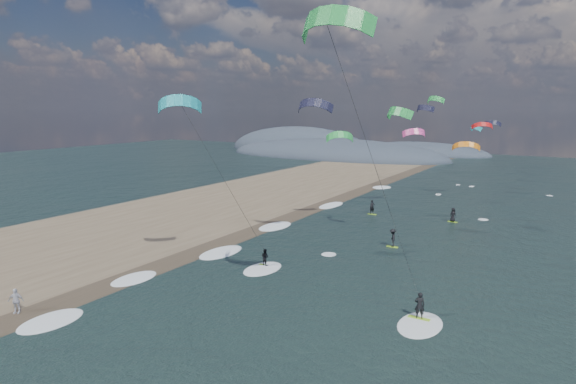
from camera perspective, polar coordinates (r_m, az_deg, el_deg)
The scene contains 10 objects.
ground at distance 28.81m, azimuth -11.27°, elevation -17.71°, with size 260.00×260.00×0.00m, color black.
sand_strip at distance 52.15m, azimuth -23.51°, elevation -5.63°, with size 26.00×240.00×0.00m, color brown.
wet_sand_strip at distance 43.20m, azimuth -14.14°, elevation -8.25°, with size 3.00×240.00×0.00m, color #382D23.
coastal_hills at distance 141.62m, azimuth 4.96°, elevation 4.57°, with size 80.00×41.00×15.00m.
kitesurfer_near_a at distance 26.41m, azimuth 6.85°, elevation 12.52°, with size 7.80×8.49×18.81m.
kitesurfer_near_b at distance 37.62m, azimuth -9.19°, elevation 3.48°, with size 6.78×8.86×14.79m.
far_kitesurfers at distance 53.70m, azimuth 13.88°, elevation -3.67°, with size 10.76×14.66×1.82m.
bg_kite_field at distance 76.08m, azimuth 17.76°, elevation 7.91°, with size 12.14×72.07×8.14m.
shoreline_surf at distance 45.73m, azimuth -8.81°, elevation -7.04°, with size 2.40×79.40×0.11m.
beach_walker at distance 36.79m, azimuth -29.56°, elevation -11.16°, with size 0.99×0.41×1.68m, color silver.
Camera 1 is at (17.54, -18.59, 13.31)m, focal length 30.00 mm.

